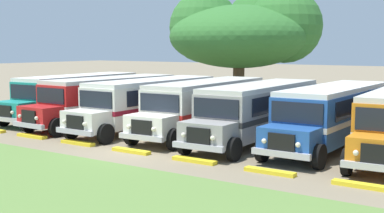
{
  "coord_description": "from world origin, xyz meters",
  "views": [
    {
      "loc": [
        14.89,
        -17.41,
        4.68
      ],
      "look_at": [
        0.0,
        4.42,
        1.6
      ],
      "focal_mm": 48.2,
      "sensor_mm": 36.0,
      "label": 1
    }
  ],
  "objects_px": {
    "parked_bus_slot_1": "(108,98)",
    "parked_bus_slot_5": "(333,113)",
    "parked_bus_slot_2": "(150,101)",
    "parked_bus_slot_3": "(205,104)",
    "broad_shade_tree": "(245,32)",
    "parked_bus_slot_4": "(259,109)",
    "parked_bus_slot_0": "(76,94)"
  },
  "relations": [
    {
      "from": "parked_bus_slot_1",
      "to": "parked_bus_slot_5",
      "type": "bearing_deg",
      "value": 95.25
    },
    {
      "from": "parked_bus_slot_2",
      "to": "parked_bus_slot_1",
      "type": "bearing_deg",
      "value": -90.92
    },
    {
      "from": "parked_bus_slot_3",
      "to": "broad_shade_tree",
      "type": "height_order",
      "value": "broad_shade_tree"
    },
    {
      "from": "broad_shade_tree",
      "to": "parked_bus_slot_5",
      "type": "bearing_deg",
      "value": -47.53
    },
    {
      "from": "parked_bus_slot_2",
      "to": "parked_bus_slot_4",
      "type": "distance_m",
      "value": 6.82
    },
    {
      "from": "parked_bus_slot_2",
      "to": "broad_shade_tree",
      "type": "distance_m",
      "value": 14.2
    },
    {
      "from": "parked_bus_slot_4",
      "to": "parked_bus_slot_5",
      "type": "xyz_separation_m",
      "value": [
        3.56,
        0.62,
        0.0
      ]
    },
    {
      "from": "parked_bus_slot_1",
      "to": "parked_bus_slot_5",
      "type": "xyz_separation_m",
      "value": [
        13.66,
        0.77,
        0.0
      ]
    },
    {
      "from": "parked_bus_slot_1",
      "to": "parked_bus_slot_4",
      "type": "xyz_separation_m",
      "value": [
        10.1,
        0.15,
        0.0
      ]
    },
    {
      "from": "parked_bus_slot_5",
      "to": "broad_shade_tree",
      "type": "relative_size",
      "value": 0.91
    },
    {
      "from": "parked_bus_slot_0",
      "to": "parked_bus_slot_3",
      "type": "relative_size",
      "value": 1.0
    },
    {
      "from": "parked_bus_slot_1",
      "to": "broad_shade_tree",
      "type": "distance_m",
      "value": 14.25
    },
    {
      "from": "parked_bus_slot_2",
      "to": "parked_bus_slot_4",
      "type": "xyz_separation_m",
      "value": [
        6.81,
        0.21,
        0.0
      ]
    },
    {
      "from": "parked_bus_slot_1",
      "to": "broad_shade_tree",
      "type": "xyz_separation_m",
      "value": [
        2.06,
        13.44,
        4.26
      ]
    },
    {
      "from": "parked_bus_slot_3",
      "to": "parked_bus_slot_4",
      "type": "bearing_deg",
      "value": 80.92
    },
    {
      "from": "parked_bus_slot_4",
      "to": "parked_bus_slot_0",
      "type": "bearing_deg",
      "value": -93.82
    },
    {
      "from": "parked_bus_slot_0",
      "to": "parked_bus_slot_5",
      "type": "relative_size",
      "value": 1.01
    },
    {
      "from": "parked_bus_slot_4",
      "to": "parked_bus_slot_1",
      "type": "bearing_deg",
      "value": -90.73
    },
    {
      "from": "parked_bus_slot_0",
      "to": "parked_bus_slot_3",
      "type": "distance_m",
      "value": 10.15
    },
    {
      "from": "broad_shade_tree",
      "to": "parked_bus_slot_2",
      "type": "bearing_deg",
      "value": -84.83
    },
    {
      "from": "parked_bus_slot_1",
      "to": "broad_shade_tree",
      "type": "height_order",
      "value": "broad_shade_tree"
    },
    {
      "from": "parked_bus_slot_0",
      "to": "parked_bus_slot_4",
      "type": "xyz_separation_m",
      "value": [
        13.6,
        -0.53,
        0.0
      ]
    },
    {
      "from": "parked_bus_slot_3",
      "to": "parked_bus_slot_5",
      "type": "relative_size",
      "value": 1.0
    },
    {
      "from": "parked_bus_slot_0",
      "to": "parked_bus_slot_5",
      "type": "bearing_deg",
      "value": 87.08
    },
    {
      "from": "parked_bus_slot_1",
      "to": "broad_shade_tree",
      "type": "bearing_deg",
      "value": 173.28
    },
    {
      "from": "parked_bus_slot_0",
      "to": "parked_bus_slot_3",
      "type": "xyz_separation_m",
      "value": [
        10.15,
        -0.15,
        0.0
      ]
    },
    {
      "from": "parked_bus_slot_0",
      "to": "parked_bus_slot_2",
      "type": "relative_size",
      "value": 1.01
    },
    {
      "from": "parked_bus_slot_1",
      "to": "parked_bus_slot_4",
      "type": "relative_size",
      "value": 1.0
    },
    {
      "from": "broad_shade_tree",
      "to": "parked_bus_slot_1",
      "type": "bearing_deg",
      "value": -98.73
    },
    {
      "from": "parked_bus_slot_0",
      "to": "parked_bus_slot_1",
      "type": "height_order",
      "value": "same"
    },
    {
      "from": "parked_bus_slot_2",
      "to": "parked_bus_slot_4",
      "type": "relative_size",
      "value": 1.0
    },
    {
      "from": "parked_bus_slot_1",
      "to": "parked_bus_slot_5",
      "type": "distance_m",
      "value": 13.68
    }
  ]
}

